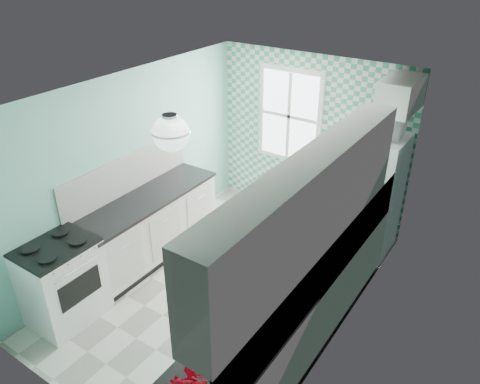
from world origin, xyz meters
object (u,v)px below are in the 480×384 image
Objects in this scene: fridge at (369,194)px; stove at (62,281)px; fruit_bowl at (233,349)px; microwave at (380,123)px; ceiling_light at (171,133)px; sink at (335,237)px.

stove is (-2.31, -3.26, -0.34)m from fridge.
fruit_bowl is 0.53× the size of microwave.
ceiling_light is 2.87m from microwave.
fruit_bowl is at bearing 88.29° from microwave.
fridge is 3.36m from fruit_bowl.
stove is 3.10m from sink.
fruit_bowl is (2.40, -0.09, 0.47)m from stove.
sink reaches higher than stove.
ceiling_light is 2.27m from stove.
microwave reaches higher than fruit_bowl.
fridge is 1.35m from sink.
fridge is at bearing 91.54° from fruit_bowl.
ceiling_light is 1.95m from fruit_bowl.
stove is 2.45m from fruit_bowl.
stove is at bearing 177.86° from fruit_bowl.
fruit_bowl is (1.20, -0.75, -1.34)m from ceiling_light.
ceiling_light reaches higher than fruit_bowl.
fruit_bowl is 3.47m from microwave.
ceiling_light reaches higher than microwave.
fruit_bowl is at bearing -88.68° from fridge.
ceiling_light is 0.61× the size of microwave.
stove is (-1.20, -0.66, -1.82)m from ceiling_light.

